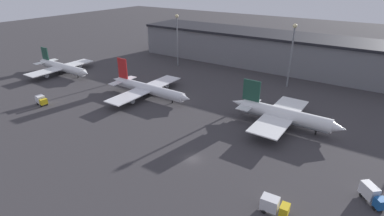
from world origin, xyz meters
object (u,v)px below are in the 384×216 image
object	(u,v)px
service_vehicle_1	(274,205)
service_vehicle_2	(372,194)
service_vehicle_4	(41,100)
airplane_0	(62,67)
airplane_2	(283,115)
airplane_1	(148,89)

from	to	relation	value
service_vehicle_1	service_vehicle_2	size ratio (longest dim) A/B	0.94
service_vehicle_4	airplane_0	bearing A→B (deg)	142.84
service_vehicle_1	service_vehicle_4	world-z (taller)	service_vehicle_1
service_vehicle_2	service_vehicle_4	world-z (taller)	service_vehicle_2
airplane_0	service_vehicle_1	distance (m)	124.98
service_vehicle_4	airplane_2	bearing A→B (deg)	30.96
service_vehicle_2	airplane_2	bearing A→B (deg)	-174.41
service_vehicle_2	airplane_0	bearing A→B (deg)	-140.76
service_vehicle_4	airplane_1	bearing A→B (deg)	54.62
airplane_0	airplane_1	world-z (taller)	airplane_1
service_vehicle_1	airplane_1	bearing A→B (deg)	148.38
airplane_2	service_vehicle_1	xyz separation A→B (m)	(11.15, -39.48, -1.90)
airplane_1	airplane_2	bearing A→B (deg)	5.51
airplane_2	service_vehicle_2	distance (m)	37.06
airplane_1	airplane_2	world-z (taller)	airplane_1
airplane_0	airplane_2	bearing A→B (deg)	3.41
airplane_0	airplane_2	size ratio (longest dim) A/B	1.06
service_vehicle_1	service_vehicle_2	distance (m)	22.30
airplane_0	airplane_1	bearing A→B (deg)	1.36
airplane_0	service_vehicle_2	size ratio (longest dim) A/B	6.37
airplane_0	service_vehicle_1	world-z (taller)	airplane_0
airplane_0	service_vehicle_4	bearing A→B (deg)	-45.24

